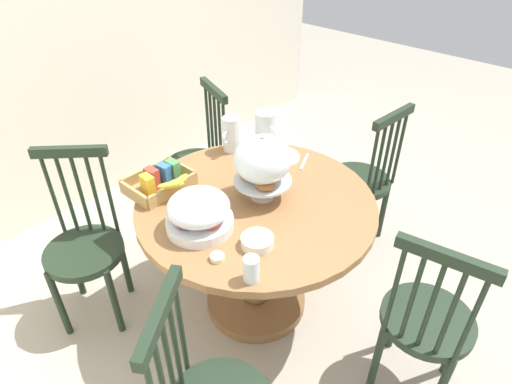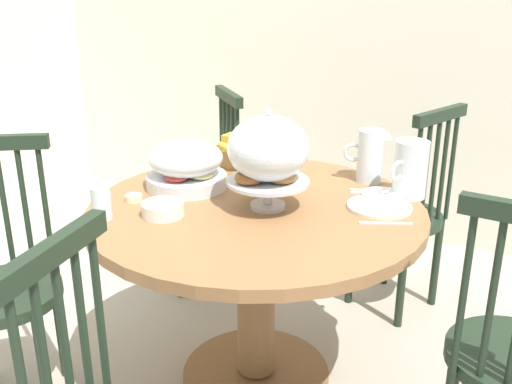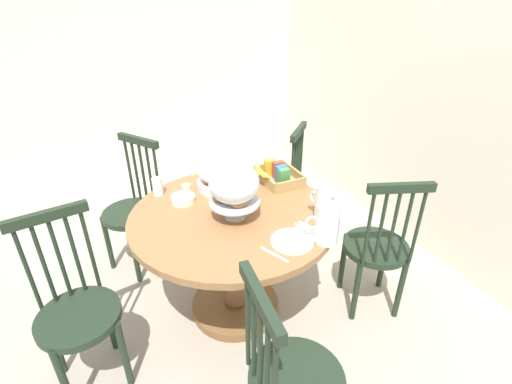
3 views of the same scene
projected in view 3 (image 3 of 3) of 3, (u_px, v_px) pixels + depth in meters
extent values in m
plane|color=#A89E8E|center=(218.00, 331.00, 2.30)|extent=(10.00, 10.00, 0.00)
cube|color=silver|center=(480.00, 89.00, 2.36)|extent=(4.80, 0.06, 2.60)
cube|color=silver|center=(162.00, 52.00, 3.75)|extent=(0.06, 4.32, 2.60)
cylinder|color=olive|center=(232.00, 216.00, 2.12)|extent=(1.16, 1.16, 0.04)
cylinder|color=brown|center=(234.00, 262.00, 2.28)|extent=(0.14, 0.14, 0.63)
cylinder|color=brown|center=(235.00, 305.00, 2.45)|extent=(0.56, 0.56, 0.06)
cylinder|color=#1E2D1E|center=(131.00, 214.00, 2.66)|extent=(0.40, 0.40, 0.04)
cylinder|color=#1E2D1E|center=(108.00, 243.00, 2.72)|extent=(0.04, 0.04, 0.45)
cylinder|color=#1E2D1E|center=(135.00, 256.00, 2.59)|extent=(0.04, 0.04, 0.45)
cylinder|color=#1E2D1E|center=(137.00, 225.00, 2.93)|extent=(0.04, 0.04, 0.45)
cylinder|color=#1E2D1E|center=(164.00, 236.00, 2.80)|extent=(0.04, 0.04, 0.45)
cylinder|color=#1E2D1E|center=(130.00, 170.00, 2.72)|extent=(0.02, 0.02, 0.48)
cylinder|color=#1E2D1E|center=(136.00, 173.00, 2.69)|extent=(0.02, 0.02, 0.48)
cylinder|color=#1E2D1E|center=(143.00, 175.00, 2.66)|extent=(0.02, 0.02, 0.48)
cylinder|color=#1E2D1E|center=(150.00, 177.00, 2.63)|extent=(0.02, 0.02, 0.48)
cylinder|color=#1E2D1E|center=(158.00, 179.00, 2.60)|extent=(0.02, 0.02, 0.48)
cube|color=#1E2D1E|center=(138.00, 140.00, 2.54)|extent=(0.32, 0.23, 0.05)
cylinder|color=#1E2D1E|center=(79.00, 317.00, 1.82)|extent=(0.40, 0.40, 0.04)
cylinder|color=#1E2D1E|center=(65.00, 383.00, 1.75)|extent=(0.04, 0.04, 0.45)
cylinder|color=#1E2D1E|center=(124.00, 355.00, 1.89)|extent=(0.04, 0.04, 0.45)
cylinder|color=#1E2D1E|center=(55.00, 343.00, 1.96)|extent=(0.04, 0.04, 0.45)
cylinder|color=#1E2D1E|center=(109.00, 319.00, 2.09)|extent=(0.04, 0.04, 0.45)
cylinder|color=#1E2D1E|center=(28.00, 272.00, 1.75)|extent=(0.02, 0.02, 0.48)
cylinder|color=#1E2D1E|center=(45.00, 266.00, 1.78)|extent=(0.02, 0.02, 0.48)
cylinder|color=#1E2D1E|center=(61.00, 261.00, 1.82)|extent=(0.02, 0.02, 0.48)
cylinder|color=#1E2D1E|center=(76.00, 256.00, 1.85)|extent=(0.02, 0.02, 0.48)
cylinder|color=#1E2D1E|center=(91.00, 251.00, 1.89)|extent=(0.02, 0.02, 0.48)
cube|color=#1E2D1E|center=(46.00, 216.00, 1.69)|extent=(0.09, 0.36, 0.05)
cylinder|color=#1E2D1E|center=(296.00, 380.00, 1.53)|extent=(0.40, 0.40, 0.04)
cylinder|color=#1E2D1E|center=(308.00, 375.00, 1.79)|extent=(0.04, 0.04, 0.45)
cylinder|color=#1E2D1E|center=(267.00, 368.00, 1.30)|extent=(0.02, 0.02, 0.48)
cylinder|color=#1E2D1E|center=(260.00, 352.00, 1.36)|extent=(0.02, 0.02, 0.48)
cylinder|color=#1E2D1E|center=(254.00, 337.00, 1.42)|extent=(0.02, 0.02, 0.48)
cylinder|color=#1E2D1E|center=(248.00, 324.00, 1.48)|extent=(0.02, 0.02, 0.48)
cube|color=#1E2D1E|center=(261.00, 299.00, 1.24)|extent=(0.36, 0.07, 0.05)
cylinder|color=#1E2D1E|center=(376.00, 247.00, 2.31)|extent=(0.40, 0.40, 0.04)
cylinder|color=#1E2D1E|center=(383.00, 260.00, 2.55)|extent=(0.04, 0.04, 0.45)
cylinder|color=#1E2D1E|center=(343.00, 262.00, 2.53)|extent=(0.04, 0.04, 0.45)
cylinder|color=#1E2D1E|center=(400.00, 289.00, 2.31)|extent=(0.04, 0.04, 0.45)
cylinder|color=#1E2D1E|center=(356.00, 291.00, 2.29)|extent=(0.04, 0.04, 0.45)
cylinder|color=#1E2D1E|center=(417.00, 228.00, 2.07)|extent=(0.02, 0.02, 0.48)
cylinder|color=#1E2D1E|center=(405.00, 229.00, 2.06)|extent=(0.02, 0.02, 0.48)
cylinder|color=#1E2D1E|center=(393.00, 229.00, 2.06)|extent=(0.02, 0.02, 0.48)
cylinder|color=#1E2D1E|center=(380.00, 230.00, 2.05)|extent=(0.02, 0.02, 0.48)
cylinder|color=#1E2D1E|center=(368.00, 230.00, 2.05)|extent=(0.02, 0.02, 0.48)
cube|color=#1E2D1E|center=(402.00, 188.00, 1.93)|extent=(0.16, 0.35, 0.05)
cylinder|color=#1E2D1E|center=(276.00, 189.00, 2.98)|extent=(0.40, 0.40, 0.04)
cylinder|color=#1E2D1E|center=(264.00, 202.00, 3.25)|extent=(0.04, 0.04, 0.45)
cylinder|color=#1E2D1E|center=(253.00, 218.00, 3.02)|extent=(0.04, 0.04, 0.45)
cylinder|color=#1E2D1E|center=(296.00, 207.00, 3.17)|extent=(0.04, 0.04, 0.45)
cylinder|color=#1E2D1E|center=(287.00, 225.00, 2.93)|extent=(0.04, 0.04, 0.45)
cylinder|color=#1E2D1E|center=(301.00, 157.00, 2.94)|extent=(0.02, 0.02, 0.48)
cylinder|color=#1E2D1E|center=(299.00, 161.00, 2.88)|extent=(0.02, 0.02, 0.48)
cylinder|color=#1E2D1E|center=(297.00, 164.00, 2.82)|extent=(0.02, 0.02, 0.48)
cylinder|color=#1E2D1E|center=(294.00, 168.00, 2.76)|extent=(0.02, 0.02, 0.48)
cylinder|color=#1E2D1E|center=(292.00, 172.00, 2.71)|extent=(0.02, 0.02, 0.48)
cube|color=#1E2D1E|center=(299.00, 131.00, 2.70)|extent=(0.28, 0.28, 0.05)
cylinder|color=silver|center=(235.00, 216.00, 2.07)|extent=(0.12, 0.12, 0.02)
cylinder|color=silver|center=(235.00, 210.00, 2.06)|extent=(0.03, 0.03, 0.09)
cylinder|color=silver|center=(235.00, 202.00, 2.03)|extent=(0.28, 0.28, 0.01)
torus|color=#B27033|center=(238.00, 202.00, 1.98)|extent=(0.10, 0.10, 0.03)
torus|color=#D19347|center=(243.00, 193.00, 2.07)|extent=(0.10, 0.10, 0.03)
torus|color=#935628|center=(222.00, 197.00, 2.03)|extent=(0.10, 0.10, 0.03)
ellipsoid|color=silver|center=(234.00, 183.00, 1.98)|extent=(0.27, 0.27, 0.22)
sphere|color=silver|center=(233.00, 162.00, 1.92)|extent=(0.02, 0.02, 0.02)
cylinder|color=silver|center=(221.00, 184.00, 2.37)|extent=(0.30, 0.30, 0.05)
ellipsoid|color=beige|center=(223.00, 184.00, 2.30)|extent=(0.09, 0.09, 0.03)
ellipsoid|color=#8CBF59|center=(230.00, 177.00, 2.38)|extent=(0.09, 0.09, 0.03)
ellipsoid|color=#6B2D4C|center=(218.00, 174.00, 2.41)|extent=(0.09, 0.09, 0.03)
ellipsoid|color=#CC3D33|center=(211.00, 181.00, 2.33)|extent=(0.09, 0.09, 0.03)
ellipsoid|color=silver|center=(220.00, 171.00, 2.33)|extent=(0.28, 0.28, 0.13)
cylinder|color=silver|center=(324.00, 203.00, 2.01)|extent=(0.10, 0.10, 0.20)
cylinder|color=orange|center=(324.00, 208.00, 2.02)|extent=(0.09, 0.09, 0.14)
cone|color=silver|center=(335.00, 193.00, 1.93)|extent=(0.04, 0.04, 0.03)
torus|color=silver|center=(315.00, 197.00, 2.05)|extent=(0.07, 0.03, 0.07)
cylinder|color=silver|center=(327.00, 224.00, 1.83)|extent=(0.12, 0.12, 0.21)
cylinder|color=white|center=(327.00, 229.00, 1.85)|extent=(0.11, 0.11, 0.14)
cone|color=silver|center=(343.00, 208.00, 1.79)|extent=(0.05, 0.05, 0.03)
torus|color=silver|center=(312.00, 222.00, 1.82)|extent=(0.04, 0.07, 0.07)
cube|color=tan|center=(279.00, 180.00, 2.46)|extent=(0.30, 0.22, 0.01)
cube|color=tan|center=(264.00, 179.00, 2.41)|extent=(0.30, 0.02, 0.07)
cube|color=tan|center=(294.00, 173.00, 2.49)|extent=(0.30, 0.02, 0.07)
cube|color=tan|center=(269.00, 167.00, 2.57)|extent=(0.02, 0.22, 0.07)
cube|color=tan|center=(291.00, 186.00, 2.33)|extent=(0.02, 0.22, 0.07)
cube|color=gold|center=(270.00, 168.00, 2.49)|extent=(0.05, 0.07, 0.11)
cube|color=#B23D33|center=(278.00, 170.00, 2.46)|extent=(0.05, 0.07, 0.11)
cube|color=#336BAD|center=(281.00, 174.00, 2.41)|extent=(0.05, 0.07, 0.11)
cube|color=#47894C|center=(284.00, 177.00, 2.37)|extent=(0.05, 0.07, 0.11)
ellipsoid|color=yellow|center=(258.00, 170.00, 2.39)|extent=(0.14, 0.08, 0.05)
ellipsoid|color=yellow|center=(260.00, 172.00, 2.37)|extent=(0.13, 0.03, 0.05)
ellipsoid|color=yellow|center=(262.00, 174.00, 2.35)|extent=(0.14, 0.08, 0.05)
cylinder|color=white|center=(292.00, 241.00, 1.87)|extent=(0.22, 0.22, 0.01)
cylinder|color=white|center=(306.00, 234.00, 1.90)|extent=(0.15, 0.15, 0.01)
cylinder|color=white|center=(183.00, 199.00, 2.21)|extent=(0.14, 0.14, 0.04)
cylinder|color=silver|center=(158.00, 186.00, 2.28)|extent=(0.06, 0.06, 0.11)
cylinder|color=beige|center=(186.00, 186.00, 2.37)|extent=(0.06, 0.06, 0.02)
cube|color=silver|center=(308.00, 230.00, 1.96)|extent=(0.16, 0.08, 0.01)
cube|color=silver|center=(311.00, 227.00, 1.98)|extent=(0.16, 0.08, 0.01)
cube|color=silver|center=(274.00, 255.00, 1.78)|extent=(0.16, 0.08, 0.01)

